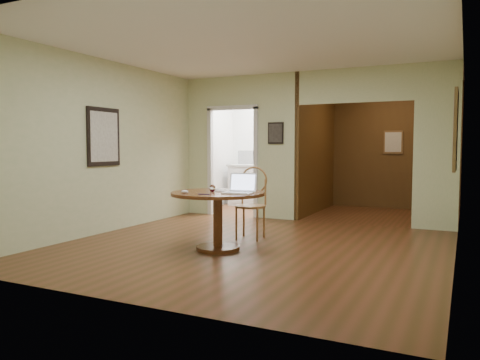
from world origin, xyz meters
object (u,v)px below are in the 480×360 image
at_px(chair, 252,198).
at_px(open_laptop, 240,188).
at_px(dining_table, 218,207).
at_px(closed_laptop, 220,190).

bearing_deg(chair, open_laptop, -79.75).
bearing_deg(dining_table, chair, 86.07).
relative_size(dining_table, open_laptop, 3.18).
distance_m(dining_table, closed_laptop, 0.24).
bearing_deg(closed_laptop, dining_table, -66.17).
height_order(open_laptop, closed_laptop, open_laptop).
height_order(dining_table, closed_laptop, closed_laptop).
bearing_deg(open_laptop, dining_table, 170.25).
height_order(chair, open_laptop, chair).
bearing_deg(chair, closed_laptop, -101.67).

